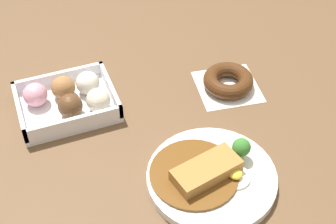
# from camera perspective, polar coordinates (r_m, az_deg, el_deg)

# --- Properties ---
(ground_plane) EXTENTS (1.60, 1.60, 0.00)m
(ground_plane) POSITION_cam_1_polar(r_m,az_deg,el_deg) (0.95, 2.16, -4.23)
(ground_plane) COLOR brown
(curry_plate) EXTENTS (0.23, 0.23, 0.06)m
(curry_plate) POSITION_cam_1_polar(r_m,az_deg,el_deg) (0.89, 4.94, -7.35)
(curry_plate) COLOR white
(curry_plate) RESTS_ON ground_plane
(donut_box) EXTENTS (0.20, 0.16, 0.06)m
(donut_box) POSITION_cam_1_polar(r_m,az_deg,el_deg) (1.03, -11.37, 1.48)
(donut_box) COLOR white
(donut_box) RESTS_ON ground_plane
(chocolate_ring_donut) EXTENTS (0.15, 0.15, 0.03)m
(chocolate_ring_donut) POSITION_cam_1_polar(r_m,az_deg,el_deg) (1.07, 6.98, 3.58)
(chocolate_ring_donut) COLOR white
(chocolate_ring_donut) RESTS_ON ground_plane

